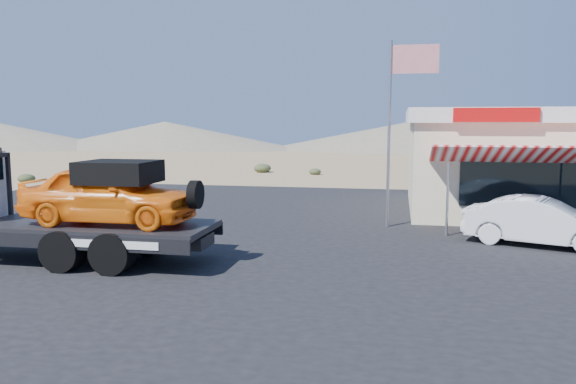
{
  "coord_description": "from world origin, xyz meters",
  "views": [
    {
      "loc": [
        5.05,
        -14.01,
        3.45
      ],
      "look_at": [
        2.01,
        1.25,
        1.5
      ],
      "focal_mm": 35.0,
      "sensor_mm": 36.0,
      "label": 1
    }
  ],
  "objects_px": {
    "jerky_store": "(544,160)",
    "flagpole": "(397,112)",
    "white_sedan": "(541,222)",
    "tow_truck": "(39,201)"
  },
  "relations": [
    {
      "from": "jerky_store",
      "to": "flagpole",
      "type": "relative_size",
      "value": 1.73
    },
    {
      "from": "white_sedan",
      "to": "flagpole",
      "type": "distance_m",
      "value": 5.47
    },
    {
      "from": "jerky_store",
      "to": "tow_truck",
      "type": "bearing_deg",
      "value": -143.38
    },
    {
      "from": "flagpole",
      "to": "white_sedan",
      "type": "bearing_deg",
      "value": -27.35
    },
    {
      "from": "tow_truck",
      "to": "white_sedan",
      "type": "xyz_separation_m",
      "value": [
        12.73,
        4.05,
        -0.8
      ]
    },
    {
      "from": "tow_truck",
      "to": "white_sedan",
      "type": "relative_size",
      "value": 2.03
    },
    {
      "from": "white_sedan",
      "to": "jerky_store",
      "type": "height_order",
      "value": "jerky_store"
    },
    {
      "from": "white_sedan",
      "to": "jerky_store",
      "type": "relative_size",
      "value": 0.39
    },
    {
      "from": "white_sedan",
      "to": "flagpole",
      "type": "relative_size",
      "value": 0.68
    },
    {
      "from": "white_sedan",
      "to": "flagpole",
      "type": "xyz_separation_m",
      "value": [
        -4.02,
        2.08,
        3.07
      ]
    }
  ]
}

